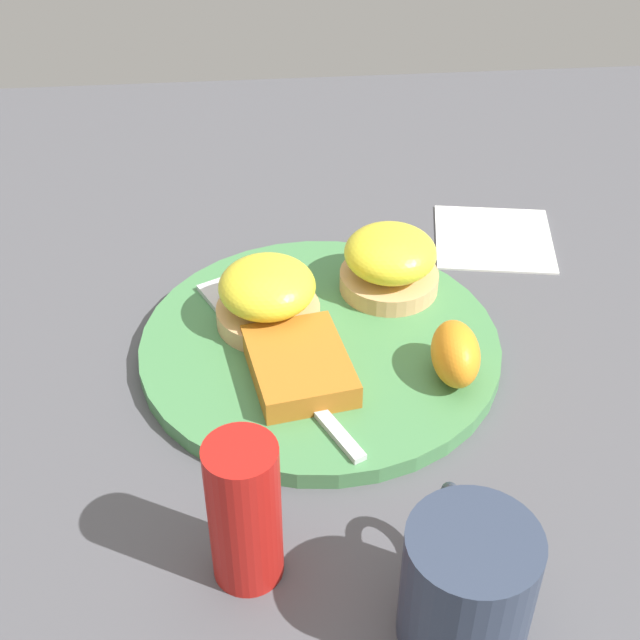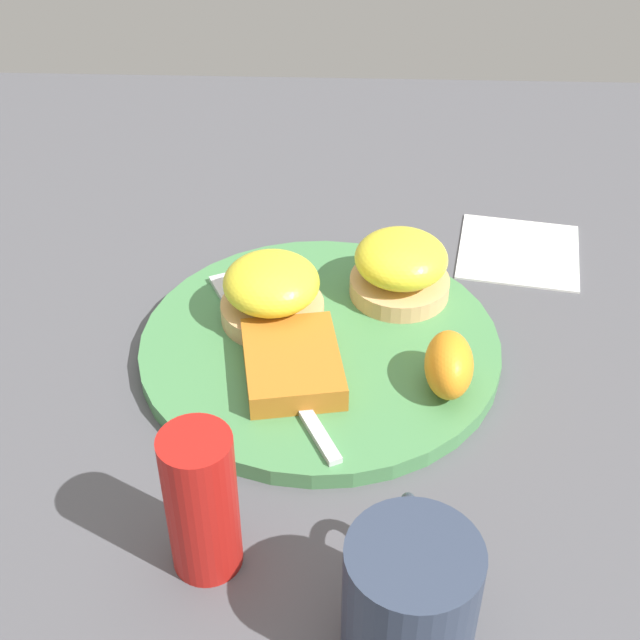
{
  "view_description": "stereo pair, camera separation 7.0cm",
  "coord_description": "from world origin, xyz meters",
  "px_view_note": "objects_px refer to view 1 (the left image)",
  "views": [
    {
      "loc": [
        -0.55,
        0.05,
        0.47
      ],
      "look_at": [
        0.0,
        0.0,
        0.03
      ],
      "focal_mm": 50.0,
      "sensor_mm": 36.0,
      "label": 1
    },
    {
      "loc": [
        -0.55,
        -0.02,
        0.47
      ],
      "look_at": [
        0.0,
        0.0,
        0.03
      ],
      "focal_mm": 50.0,
      "sensor_mm": 36.0,
      "label": 2
    }
  ],
  "objects_px": {
    "sandwich_benedict_left": "(390,262)",
    "sandwich_benedict_right": "(267,296)",
    "hashbrown_patty": "(299,365)",
    "cup": "(467,585)",
    "condiment_bottle": "(245,513)",
    "fork": "(266,349)",
    "orange_wedge": "(455,354)"
  },
  "relations": [
    {
      "from": "hashbrown_patty",
      "to": "fork",
      "type": "xyz_separation_m",
      "value": [
        0.03,
        0.02,
        -0.01
      ]
    },
    {
      "from": "orange_wedge",
      "to": "condiment_bottle",
      "type": "height_order",
      "value": "condiment_bottle"
    },
    {
      "from": "sandwich_benedict_left",
      "to": "cup",
      "type": "distance_m",
      "value": 0.32
    },
    {
      "from": "sandwich_benedict_right",
      "to": "orange_wedge",
      "type": "bearing_deg",
      "value": -119.71
    },
    {
      "from": "sandwich_benedict_right",
      "to": "condiment_bottle",
      "type": "distance_m",
      "value": 0.23
    },
    {
      "from": "fork",
      "to": "condiment_bottle",
      "type": "distance_m",
      "value": 0.2
    },
    {
      "from": "sandwich_benedict_left",
      "to": "cup",
      "type": "relative_size",
      "value": 0.81
    },
    {
      "from": "condiment_bottle",
      "to": "fork",
      "type": "bearing_deg",
      "value": -5.64
    },
    {
      "from": "sandwich_benedict_left",
      "to": "fork",
      "type": "xyz_separation_m",
      "value": [
        -0.08,
        0.11,
        -0.02
      ]
    },
    {
      "from": "hashbrown_patty",
      "to": "cup",
      "type": "distance_m",
      "value": 0.23
    },
    {
      "from": "sandwich_benedict_left",
      "to": "orange_wedge",
      "type": "bearing_deg",
      "value": -164.66
    },
    {
      "from": "hashbrown_patty",
      "to": "fork",
      "type": "height_order",
      "value": "hashbrown_patty"
    },
    {
      "from": "sandwich_benedict_left",
      "to": "fork",
      "type": "bearing_deg",
      "value": 125.0
    },
    {
      "from": "hashbrown_patty",
      "to": "sandwich_benedict_right",
      "type": "bearing_deg",
      "value": 17.02
    },
    {
      "from": "hashbrown_patty",
      "to": "orange_wedge",
      "type": "xyz_separation_m",
      "value": [
        -0.01,
        -0.12,
        0.01
      ]
    },
    {
      "from": "sandwich_benedict_left",
      "to": "hashbrown_patty",
      "type": "distance_m",
      "value": 0.14
    },
    {
      "from": "hashbrown_patty",
      "to": "cup",
      "type": "bearing_deg",
      "value": -159.83
    },
    {
      "from": "orange_wedge",
      "to": "fork",
      "type": "bearing_deg",
      "value": 73.83
    },
    {
      "from": "sandwich_benedict_right",
      "to": "cup",
      "type": "height_order",
      "value": "cup"
    },
    {
      "from": "sandwich_benedict_right",
      "to": "cup",
      "type": "relative_size",
      "value": 0.81
    },
    {
      "from": "sandwich_benedict_right",
      "to": "condiment_bottle",
      "type": "relative_size",
      "value": 0.79
    },
    {
      "from": "sandwich_benedict_left",
      "to": "cup",
      "type": "height_order",
      "value": "cup"
    },
    {
      "from": "hashbrown_patty",
      "to": "condiment_bottle",
      "type": "bearing_deg",
      "value": 165.12
    },
    {
      "from": "cup",
      "to": "condiment_bottle",
      "type": "xyz_separation_m",
      "value": [
        0.05,
        0.12,
        0.01
      ]
    },
    {
      "from": "sandwich_benedict_left",
      "to": "sandwich_benedict_right",
      "type": "relative_size",
      "value": 1.0
    },
    {
      "from": "orange_wedge",
      "to": "fork",
      "type": "height_order",
      "value": "orange_wedge"
    },
    {
      "from": "sandwich_benedict_left",
      "to": "sandwich_benedict_right",
      "type": "xyz_separation_m",
      "value": [
        -0.04,
        0.1,
        0.0
      ]
    },
    {
      "from": "sandwich_benedict_right",
      "to": "condiment_bottle",
      "type": "height_order",
      "value": "condiment_bottle"
    },
    {
      "from": "sandwich_benedict_right",
      "to": "hashbrown_patty",
      "type": "bearing_deg",
      "value": -162.98
    },
    {
      "from": "fork",
      "to": "sandwich_benedict_right",
      "type": "bearing_deg",
      "value": -5.6
    },
    {
      "from": "sandwich_benedict_left",
      "to": "condiment_bottle",
      "type": "height_order",
      "value": "condiment_bottle"
    },
    {
      "from": "sandwich_benedict_left",
      "to": "cup",
      "type": "xyz_separation_m",
      "value": [
        -0.32,
        0.01,
        0.0
      ]
    }
  ]
}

